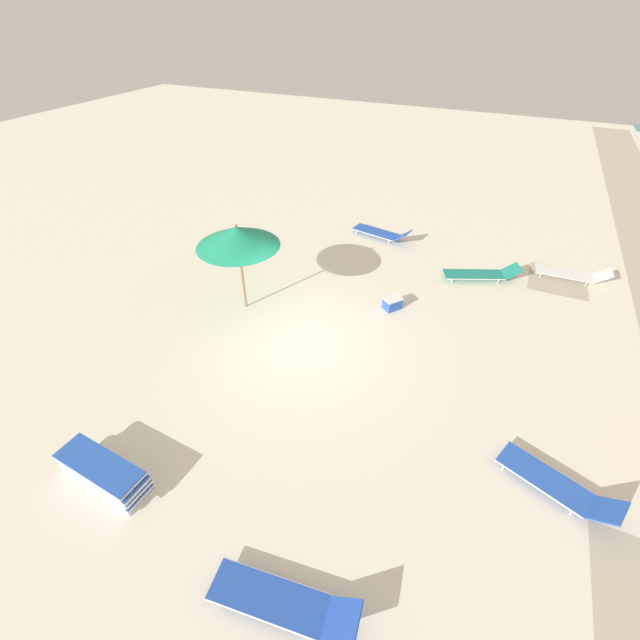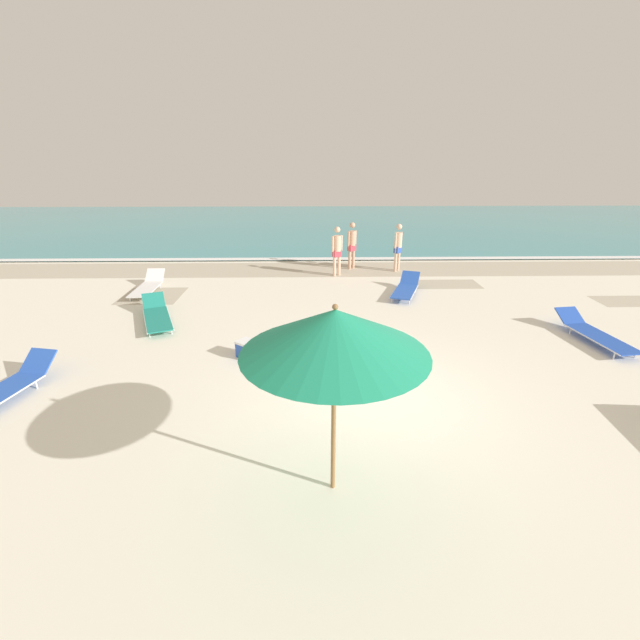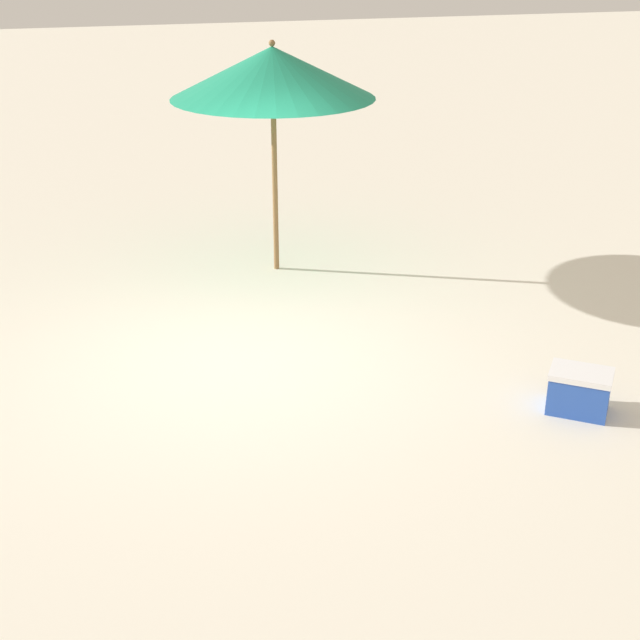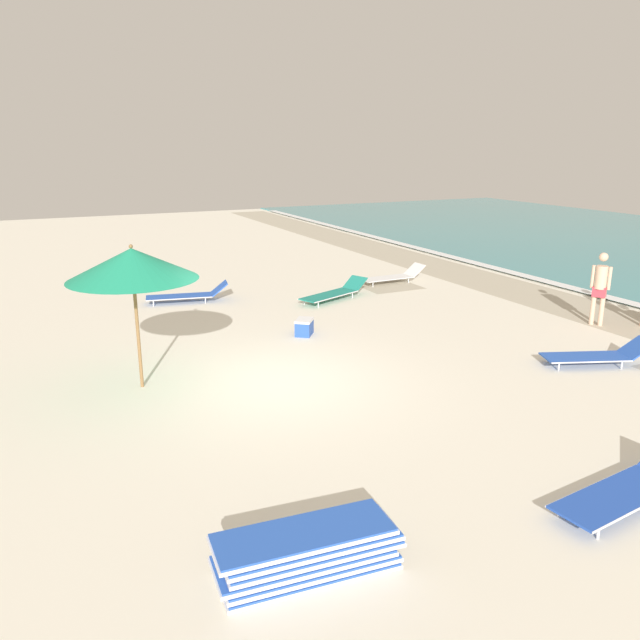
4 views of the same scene
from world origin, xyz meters
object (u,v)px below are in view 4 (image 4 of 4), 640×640
object	(u,v)px
beach_umbrella	(132,264)
sun_lounger_near_water_left	(334,293)
lounger_stack	(308,551)
sun_lounger_under_umbrella	(628,488)
beachgoer_wading_adult	(600,284)
sun_lounger_beside_umbrella	(188,295)
cooler_box	(304,327)
sun_lounger_near_water_right	(596,355)
sun_lounger_mid_beach_solo	(393,276)

from	to	relation	value
beach_umbrella	sun_lounger_near_water_left	bearing A→B (deg)	125.56
lounger_stack	sun_lounger_under_umbrella	world-z (taller)	lounger_stack
sun_lounger_near_water_left	beachgoer_wading_adult	world-z (taller)	beachgoer_wading_adult
sun_lounger_beside_umbrella	cooler_box	bearing A→B (deg)	32.95
lounger_stack	sun_lounger_near_water_left	world-z (taller)	lounger_stack
sun_lounger_near_water_left	sun_lounger_under_umbrella	bearing A→B (deg)	-30.31
sun_lounger_near_water_right	beachgoer_wading_adult	world-z (taller)	beachgoer_wading_adult
lounger_stack	sun_lounger_beside_umbrella	size ratio (longest dim) A/B	0.86
sun_lounger_beside_umbrella	cooler_box	xyz separation A→B (m)	(4.18, 1.66, -0.02)
sun_lounger_under_umbrella	beachgoer_wading_adult	distance (m)	8.33
cooler_box	beach_umbrella	bearing A→B (deg)	149.72
sun_lounger_beside_umbrella	beachgoer_wading_adult	world-z (taller)	beachgoer_wading_adult
lounger_stack	sun_lounger_near_water_left	distance (m)	11.58
beach_umbrella	sun_lounger_beside_umbrella	xyz separation A→B (m)	(-5.81, 2.27, -2.03)
sun_lounger_under_umbrella	beachgoer_wading_adult	bearing A→B (deg)	126.96
beachgoer_wading_adult	cooler_box	world-z (taller)	beachgoer_wading_adult
sun_lounger_near_water_left	cooler_box	world-z (taller)	sun_lounger_near_water_left
sun_lounger_beside_umbrella	sun_lounger_mid_beach_solo	world-z (taller)	same
sun_lounger_beside_umbrella	sun_lounger_mid_beach_solo	distance (m)	6.43
sun_lounger_near_water_right	cooler_box	world-z (taller)	sun_lounger_near_water_right
sun_lounger_near_water_left	cooler_box	distance (m)	3.43
beach_umbrella	sun_lounger_beside_umbrella	bearing A→B (deg)	158.64
cooler_box	sun_lounger_near_water_left	bearing A→B (deg)	-1.18
sun_lounger_beside_umbrella	sun_lounger_near_water_right	xyz separation A→B (m)	(8.51, 6.02, 0.00)
beach_umbrella	sun_lounger_beside_umbrella	size ratio (longest dim) A/B	1.13
sun_lounger_beside_umbrella	lounger_stack	bearing A→B (deg)	3.22
beach_umbrella	sun_lounger_mid_beach_solo	size ratio (longest dim) A/B	1.20
sun_lounger_under_umbrella	sun_lounger_beside_umbrella	bearing A→B (deg)	-175.97
sun_lounger_under_umbrella	cooler_box	bearing A→B (deg)	178.09
sun_lounger_under_umbrella	sun_lounger_beside_umbrella	world-z (taller)	sun_lounger_beside_umbrella
beachgoer_wading_adult	lounger_stack	bearing A→B (deg)	-92.88
sun_lounger_under_umbrella	sun_lounger_near_water_right	size ratio (longest dim) A/B	1.08
sun_lounger_beside_umbrella	sun_lounger_mid_beach_solo	size ratio (longest dim) A/B	1.07
beach_umbrella	sun_lounger_near_water_right	bearing A→B (deg)	72.01
sun_lounger_beside_umbrella	sun_lounger_near_water_right	bearing A→B (deg)	46.61
beach_umbrella	cooler_box	xyz separation A→B (m)	(-1.64, 3.93, -2.05)
lounger_stack	sun_lounger_near_water_right	world-z (taller)	sun_lounger_near_water_right
sun_lounger_beside_umbrella	cooler_box	distance (m)	4.49
beach_umbrella	sun_lounger_near_water_right	xyz separation A→B (m)	(2.69, 8.30, -2.03)
sun_lounger_mid_beach_solo	cooler_box	xyz separation A→B (m)	(3.86, -4.77, -0.02)
sun_lounger_near_water_left	sun_lounger_near_water_right	xyz separation A→B (m)	(7.02, 2.24, 0.01)
sun_lounger_near_water_left	cooler_box	xyz separation A→B (m)	(2.69, -2.12, -0.02)
sun_lounger_mid_beach_solo	beachgoer_wading_adult	xyz separation A→B (m)	(6.15, 1.91, 0.79)
sun_lounger_mid_beach_solo	lounger_stack	bearing A→B (deg)	-37.21
lounger_stack	sun_lounger_near_water_left	bearing A→B (deg)	156.42
sun_lounger_near_water_left	sun_lounger_mid_beach_solo	world-z (taller)	sun_lounger_mid_beach_solo
sun_lounger_under_umbrella	sun_lounger_beside_umbrella	distance (m)	12.44
beachgoer_wading_adult	beach_umbrella	bearing A→B (deg)	-124.05
sun_lounger_near_water_right	sun_lounger_mid_beach_solo	world-z (taller)	sun_lounger_mid_beach_solo
beach_umbrella	sun_lounger_mid_beach_solo	bearing A→B (deg)	122.31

